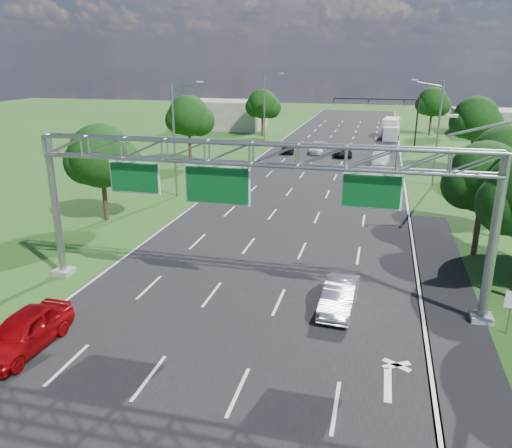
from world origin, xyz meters
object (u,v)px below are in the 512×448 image
(sign_gantry, at_px, (253,166))
(red_coupe, at_px, (24,331))
(silver_sedan, at_px, (339,296))
(box_truck, at_px, (391,129))
(regulatory_sign, at_px, (512,304))
(traffic_signal, at_px, (392,109))

(sign_gantry, bearing_deg, red_coupe, -137.87)
(silver_sedan, relative_size, box_truck, 0.53)
(sign_gantry, height_order, regulatory_sign, sign_gantry)
(regulatory_sign, xyz_separation_m, box_truck, (-4.77, 61.80, -0.05))
(red_coupe, bearing_deg, silver_sedan, 29.32)
(sign_gantry, bearing_deg, box_truck, 83.15)
(sign_gantry, xyz_separation_m, red_coupe, (-8.13, -7.36, -6.05))
(sign_gantry, bearing_deg, regulatory_sign, -4.83)
(regulatory_sign, height_order, red_coupe, regulatory_sign)
(sign_gantry, height_order, box_truck, sign_gantry)
(red_coupe, xyz_separation_m, silver_sedan, (12.64, 6.87, -0.12))
(red_coupe, bearing_deg, sign_gantry, 42.91)
(sign_gantry, distance_m, box_truck, 61.46)
(traffic_signal, bearing_deg, box_truck, 88.91)
(regulatory_sign, relative_size, box_truck, 0.26)
(box_truck, bearing_deg, red_coupe, -96.91)
(red_coupe, height_order, silver_sedan, red_coupe)
(red_coupe, bearing_deg, traffic_signal, 76.57)
(sign_gantry, distance_m, red_coupe, 12.53)
(regulatory_sign, distance_m, traffic_signal, 54.37)
(box_truck, bearing_deg, sign_gantry, -90.99)
(regulatory_sign, height_order, silver_sedan, regulatory_sign)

